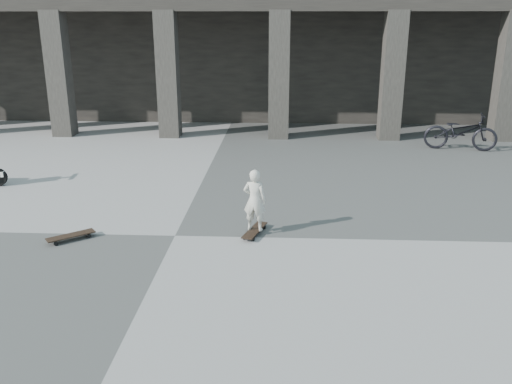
{
  "coord_description": "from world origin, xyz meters",
  "views": [
    {
      "loc": [
        1.93,
        -9.04,
        3.81
      ],
      "look_at": [
        1.45,
        0.65,
        0.65
      ],
      "focal_mm": 38.0,
      "sensor_mm": 36.0,
      "label": 1
    }
  ],
  "objects_px": {
    "skateboard_spare": "(71,236)",
    "child": "(255,200)",
    "longboard": "(255,231)"
  },
  "relations": [
    {
      "from": "longboard",
      "to": "skateboard_spare",
      "type": "relative_size",
      "value": 1.13
    },
    {
      "from": "longboard",
      "to": "skateboard_spare",
      "type": "bearing_deg",
      "value": 114.85
    },
    {
      "from": "skateboard_spare",
      "to": "child",
      "type": "xyz_separation_m",
      "value": [
        3.26,
        0.45,
        0.58
      ]
    },
    {
      "from": "skateboard_spare",
      "to": "longboard",
      "type": "bearing_deg",
      "value": -31.16
    },
    {
      "from": "longboard",
      "to": "child",
      "type": "height_order",
      "value": "child"
    },
    {
      "from": "longboard",
      "to": "child",
      "type": "distance_m",
      "value": 0.59
    },
    {
      "from": "longboard",
      "to": "child",
      "type": "relative_size",
      "value": 0.78
    },
    {
      "from": "longboard",
      "to": "child",
      "type": "bearing_deg",
      "value": 17.07
    },
    {
      "from": "child",
      "to": "skateboard_spare",
      "type": "bearing_deg",
      "value": 19.26
    },
    {
      "from": "longboard",
      "to": "skateboard_spare",
      "type": "distance_m",
      "value": 3.29
    }
  ]
}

